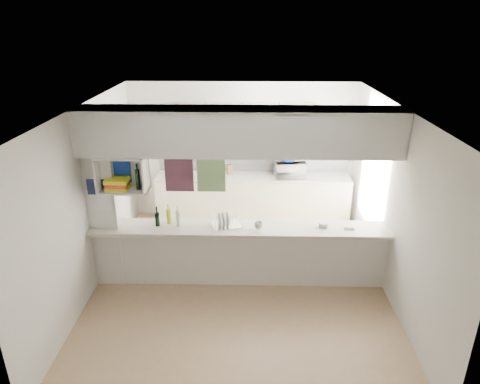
{
  "coord_description": "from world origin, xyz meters",
  "views": [
    {
      "loc": [
        0.14,
        -5.38,
        3.67
      ],
      "look_at": [
        -0.0,
        0.5,
        1.25
      ],
      "focal_mm": 32.0,
      "sensor_mm": 36.0,
      "label": 1
    }
  ],
  "objects_px": {
    "bowl": "(288,160)",
    "dish_rack": "(226,220)",
    "wine_bottles": "(169,217)",
    "microwave": "(290,169)"
  },
  "relations": [
    {
      "from": "bowl",
      "to": "dish_rack",
      "type": "relative_size",
      "value": 0.58
    },
    {
      "from": "bowl",
      "to": "dish_rack",
      "type": "bearing_deg",
      "value": -117.07
    },
    {
      "from": "bowl",
      "to": "wine_bottles",
      "type": "xyz_separation_m",
      "value": [
        -1.84,
        -2.0,
        -0.22
      ]
    },
    {
      "from": "bowl",
      "to": "wine_bottles",
      "type": "height_order",
      "value": "bowl"
    },
    {
      "from": "microwave",
      "to": "wine_bottles",
      "type": "xyz_separation_m",
      "value": [
        -1.89,
        -2.02,
        -0.03
      ]
    },
    {
      "from": "microwave",
      "to": "bowl",
      "type": "distance_m",
      "value": 0.19
    },
    {
      "from": "bowl",
      "to": "wine_bottles",
      "type": "bearing_deg",
      "value": -132.63
    },
    {
      "from": "microwave",
      "to": "wine_bottles",
      "type": "bearing_deg",
      "value": 40.14
    },
    {
      "from": "microwave",
      "to": "dish_rack",
      "type": "xyz_separation_m",
      "value": [
        -1.07,
        -2.03,
        -0.07
      ]
    },
    {
      "from": "wine_bottles",
      "to": "bowl",
      "type": "bearing_deg",
      "value": 47.37
    }
  ]
}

